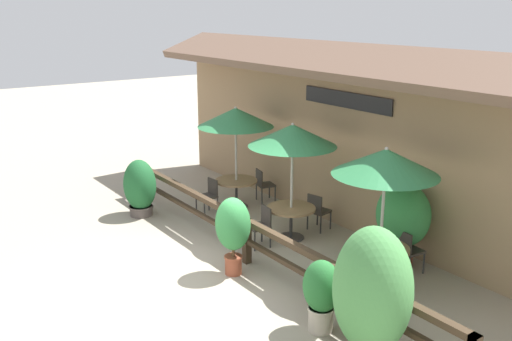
# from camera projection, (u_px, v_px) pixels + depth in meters

# --- Properties ---
(ground_plane) EXTENTS (60.00, 60.00, 0.00)m
(ground_plane) POSITION_uv_depth(u_px,v_px,m) (202.00, 276.00, 10.93)
(ground_plane) COLOR #9E937F
(building_facade) EXTENTS (14.28, 1.49, 4.23)m
(building_facade) POSITION_uv_depth(u_px,v_px,m) (360.00, 139.00, 12.63)
(building_facade) COLOR #997A56
(building_facade) RESTS_ON ground
(patio_railing) EXTENTS (10.40, 0.14, 0.95)m
(patio_railing) POSITION_uv_depth(u_px,v_px,m) (247.00, 231.00, 11.33)
(patio_railing) COLOR #3D2D1E
(patio_railing) RESTS_ON ground
(patio_umbrella_near) EXTENTS (1.91, 1.91, 2.62)m
(patio_umbrella_near) POSITION_uv_depth(u_px,v_px,m) (236.00, 117.00, 14.11)
(patio_umbrella_near) COLOR #B7B2A8
(patio_umbrella_near) RESTS_ON ground
(dining_table_near) EXTENTS (1.08, 1.08, 0.73)m
(dining_table_near) POSITION_uv_depth(u_px,v_px,m) (236.00, 185.00, 14.60)
(dining_table_near) COLOR olive
(dining_table_near) RESTS_ON ground
(chair_near_streetside) EXTENTS (0.44, 0.44, 0.88)m
(chair_near_streetside) POSITION_uv_depth(u_px,v_px,m) (209.00, 194.00, 14.16)
(chair_near_streetside) COLOR #332D28
(chair_near_streetside) RESTS_ON ground
(chair_near_wallside) EXTENTS (0.50, 0.50, 0.88)m
(chair_near_wallside) POSITION_uv_depth(u_px,v_px,m) (264.00, 183.00, 15.04)
(chair_near_wallside) COLOR #332D28
(chair_near_wallside) RESTS_ON ground
(patio_umbrella_middle) EXTENTS (1.91, 1.91, 2.62)m
(patio_umbrella_middle) POSITION_uv_depth(u_px,v_px,m) (293.00, 135.00, 12.11)
(patio_umbrella_middle) COLOR #B7B2A8
(patio_umbrella_middle) RESTS_ON ground
(dining_table_middle) EXTENTS (1.08, 1.08, 0.73)m
(dining_table_middle) POSITION_uv_depth(u_px,v_px,m) (291.00, 213.00, 12.59)
(dining_table_middle) COLOR olive
(dining_table_middle) RESTS_ON ground
(chair_middle_streetside) EXTENTS (0.47, 0.47, 0.88)m
(chair_middle_streetside) POSITION_uv_depth(u_px,v_px,m) (261.00, 224.00, 12.21)
(chair_middle_streetside) COLOR #332D28
(chair_middle_streetside) RESTS_ON ground
(chair_middle_wallside) EXTENTS (0.50, 0.50, 0.88)m
(chair_middle_wallside) POSITION_uv_depth(u_px,v_px,m) (318.00, 210.00, 13.08)
(chair_middle_wallside) COLOR #332D28
(chair_middle_wallside) RESTS_ON ground
(patio_umbrella_far) EXTENTS (1.91, 1.91, 2.62)m
(patio_umbrella_far) POSITION_uv_depth(u_px,v_px,m) (386.00, 162.00, 10.02)
(patio_umbrella_far) COLOR #B7B2A8
(patio_umbrella_far) RESTS_ON ground
(dining_table_far) EXTENTS (1.08, 1.08, 0.73)m
(dining_table_far) POSITION_uv_depth(u_px,v_px,m) (380.00, 254.00, 10.50)
(dining_table_far) COLOR olive
(dining_table_far) RESTS_ON ground
(chair_far_streetside) EXTENTS (0.51, 0.51, 0.88)m
(chair_far_streetside) POSITION_uv_depth(u_px,v_px,m) (350.00, 270.00, 10.09)
(chair_far_streetside) COLOR #332D28
(chair_far_streetside) RESTS_ON ground
(chair_far_wallside) EXTENTS (0.46, 0.46, 0.88)m
(chair_far_wallside) POSITION_uv_depth(u_px,v_px,m) (408.00, 249.00, 10.94)
(chair_far_wallside) COLOR #332D28
(chair_far_wallside) RESTS_ON ground
(potted_plant_entrance_palm) EXTENTS (1.19, 1.07, 2.07)m
(potted_plant_entrance_palm) POSITION_uv_depth(u_px,v_px,m) (372.00, 293.00, 8.06)
(potted_plant_entrance_palm) COLOR #9E4C33
(potted_plant_entrance_palm) RESTS_ON ground
(potted_plant_small_flowering) EXTENTS (0.87, 0.78, 1.42)m
(potted_plant_small_flowering) POSITION_uv_depth(u_px,v_px,m) (140.00, 187.00, 13.97)
(potted_plant_small_flowering) COLOR #564C47
(potted_plant_small_flowering) RESTS_ON ground
(potted_plant_corner_fern) EXTENTS (0.72, 0.65, 1.54)m
(potted_plant_corner_fern) POSITION_uv_depth(u_px,v_px,m) (233.00, 227.00, 10.78)
(potted_plant_corner_fern) COLOR #9E4C33
(potted_plant_corner_fern) RESTS_ON ground
(potted_plant_broad_leaf) EXTENTS (0.64, 0.57, 1.20)m
(potted_plant_broad_leaf) POSITION_uv_depth(u_px,v_px,m) (322.00, 292.00, 8.93)
(potted_plant_broad_leaf) COLOR #B7AD99
(potted_plant_broad_leaf) RESTS_ON ground
(potted_plant_tall_tropical) EXTENTS (1.11, 1.00, 1.68)m
(potted_plant_tall_tropical) POSITION_uv_depth(u_px,v_px,m) (403.00, 217.00, 11.23)
(potted_plant_tall_tropical) COLOR brown
(potted_plant_tall_tropical) RESTS_ON ground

